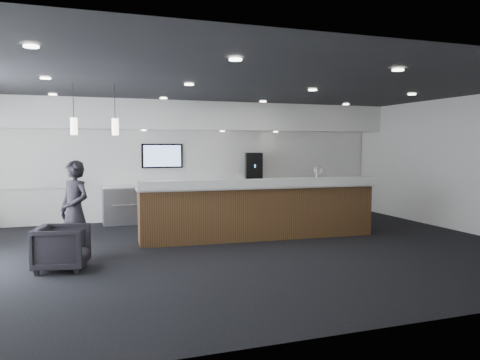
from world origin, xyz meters
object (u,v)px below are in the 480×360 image
object	(u,v)px
service_counter	(259,211)
coffee_machine	(253,167)
armchair	(62,248)
lounge_guest	(75,210)

from	to	relation	value
service_counter	coffee_machine	distance (m)	3.09
armchair	lounge_guest	xyz separation A→B (m)	(0.19, 0.60, 0.49)
coffee_machine	lounge_guest	distance (m)	5.77
service_counter	lounge_guest	size ratio (longest dim) A/B	2.98
coffee_machine	armchair	distance (m)	6.36
service_counter	armchair	size ratio (longest dim) A/B	6.54
service_counter	coffee_machine	world-z (taller)	coffee_machine
armchair	lounge_guest	world-z (taller)	lounge_guest
armchair	coffee_machine	bearing A→B (deg)	-36.48
coffee_machine	lounge_guest	world-z (taller)	coffee_machine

